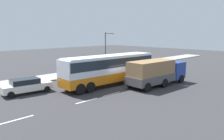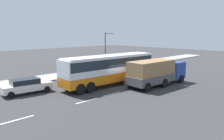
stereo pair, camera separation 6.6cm
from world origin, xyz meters
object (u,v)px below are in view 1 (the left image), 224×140
(coach_bus, at_px, (110,67))
(cargo_truck, at_px, (156,72))
(car_white_minivan, at_px, (26,85))
(street_lamp, at_px, (107,48))
(pedestrian_at_crossing, at_px, (72,67))
(pedestrian_near_curb, at_px, (61,70))

(coach_bus, bearing_deg, cargo_truck, -43.73)
(car_white_minivan, distance_m, street_lamp, 15.49)
(cargo_truck, xyz_separation_m, street_lamp, (2.61, 11.07, 2.03))
(car_white_minivan, bearing_deg, street_lamp, 21.55)
(pedestrian_at_crossing, distance_m, street_lamp, 6.45)
(pedestrian_near_curb, height_order, pedestrian_at_crossing, pedestrian_at_crossing)
(pedestrian_at_crossing, bearing_deg, street_lamp, -14.82)
(cargo_truck, xyz_separation_m, car_white_minivan, (-12.12, 7.18, -0.80))
(coach_bus, bearing_deg, pedestrian_at_crossing, 90.58)
(pedestrian_near_curb, xyz_separation_m, pedestrian_at_crossing, (2.20, 0.69, 0.09))
(street_lamp, bearing_deg, pedestrian_near_curb, 178.08)
(coach_bus, distance_m, pedestrian_near_curb, 7.73)
(pedestrian_at_crossing, bearing_deg, coach_bus, -98.18)
(car_white_minivan, xyz_separation_m, pedestrian_at_crossing, (8.84, 4.86, 0.37))
(coach_bus, xyz_separation_m, pedestrian_at_crossing, (0.38, 8.13, -0.97))
(car_white_minivan, relative_size, street_lamp, 0.84)
(pedestrian_near_curb, distance_m, street_lamp, 8.48)
(pedestrian_near_curb, distance_m, pedestrian_at_crossing, 2.31)
(coach_bus, height_order, pedestrian_at_crossing, coach_bus)
(pedestrian_at_crossing, bearing_deg, car_white_minivan, -156.77)
(car_white_minivan, height_order, street_lamp, street_lamp)
(cargo_truck, xyz_separation_m, pedestrian_near_curb, (-5.47, 11.34, -0.52))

